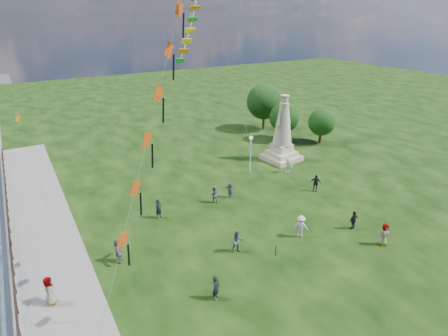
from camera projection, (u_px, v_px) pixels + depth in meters
waterfront at (34, 281)px, 25.17m from camera, size 200.00×200.00×1.51m
statue at (282, 136)px, 43.94m from camera, size 4.25×4.25×7.81m
lamppost at (251, 147)px, 40.21m from camera, size 0.40×0.40×4.31m
tree_row at (279, 109)px, 52.72m from camera, size 7.39×13.27×6.82m
person_0 at (216, 288)px, 23.19m from camera, size 0.75×0.68×1.72m
person_1 at (237, 242)px, 27.62m from camera, size 1.06×0.86×1.88m
person_2 at (301, 226)px, 29.55m from camera, size 1.34×1.24×1.88m
person_3 at (354, 220)px, 30.65m from camera, size 0.99×0.53×1.66m
person_4 at (384, 234)px, 28.51m from camera, size 1.02×0.77×1.86m
person_5 at (119, 250)px, 26.60m from camera, size 1.23×1.92×1.92m
person_6 at (159, 209)px, 32.23m from camera, size 0.77×0.63×1.80m
person_7 at (214, 195)px, 34.88m from camera, size 0.91×0.74×1.61m
person_8 at (288, 165)px, 41.16m from camera, size 1.17×1.30×1.81m
person_9 at (315, 183)px, 37.00m from camera, size 1.07×1.15×1.78m
person_10 at (50, 292)px, 22.67m from camera, size 0.72×1.02×1.93m
person_11 at (230, 190)px, 35.82m from camera, size 0.66×1.44×1.52m
red_kite_train at (158, 101)px, 20.62m from camera, size 10.52×9.35×19.43m
small_kites at (184, 25)px, 39.55m from camera, size 29.57×14.52×29.03m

